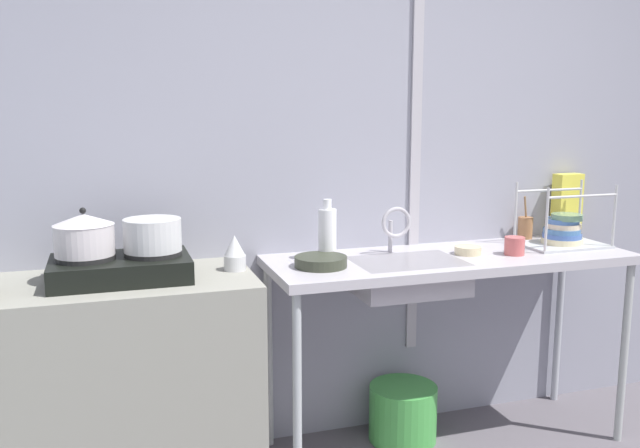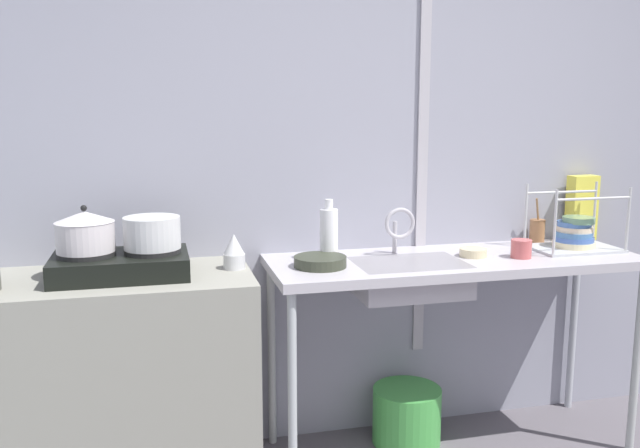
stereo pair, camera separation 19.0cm
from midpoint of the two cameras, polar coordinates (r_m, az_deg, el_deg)
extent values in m
cube|color=#9494A2|center=(3.21, 9.03, 4.78)|extent=(4.75, 0.10, 2.53)
cube|color=#AFAAB1|center=(3.17, 10.48, 6.97)|extent=(0.05, 0.01, 2.02)
cube|color=gray|center=(2.84, -15.56, -13.22)|extent=(1.14, 0.55, 0.90)
cube|color=#AFAAB1|center=(3.02, 13.23, -3.15)|extent=(1.65, 0.55, 0.04)
cylinder|color=#A9AEB0|center=(2.69, -0.29, -14.61)|extent=(0.04, 0.04, 0.86)
cylinder|color=#A9ADAB|center=(3.40, 26.86, -10.42)|extent=(0.04, 0.04, 0.86)
cylinder|color=#ABAEAE|center=(3.11, -2.37, -11.12)|extent=(0.04, 0.04, 0.86)
cylinder|color=#ABAEB6|center=(3.74, 22.16, -8.24)|extent=(0.04, 0.04, 0.86)
cube|color=black|center=(2.68, -14.70, -3.46)|extent=(0.51, 0.33, 0.09)
cylinder|color=black|center=(2.68, -17.39, -2.46)|extent=(0.22, 0.22, 0.02)
cylinder|color=black|center=(2.67, -12.10, -2.25)|extent=(0.22, 0.22, 0.02)
cylinder|color=silver|center=(2.66, -17.46, -1.06)|extent=(0.22, 0.22, 0.12)
cone|color=silver|center=(2.65, -17.55, 0.60)|extent=(0.22, 0.22, 0.04)
sphere|color=black|center=(2.65, -17.59, 1.28)|extent=(0.02, 0.02, 0.02)
cylinder|color=silver|center=(2.66, -12.16, -0.74)|extent=(0.22, 0.22, 0.12)
cylinder|color=silver|center=(2.74, -5.35, -3.20)|extent=(0.09, 0.09, 0.06)
cone|color=silver|center=(2.72, -5.38, -1.72)|extent=(0.08, 0.08, 0.08)
cube|color=#AFAAB1|center=(2.90, 9.47, -4.58)|extent=(0.47, 0.33, 0.14)
cylinder|color=#AFAAB1|center=(3.04, 8.17, -1.12)|extent=(0.02, 0.02, 0.15)
torus|color=#AFAAB1|center=(2.98, 8.65, 0.04)|extent=(0.14, 0.02, 0.14)
cylinder|color=#313628|center=(2.76, 1.99, -3.23)|extent=(0.22, 0.22, 0.04)
cylinder|color=#B8B8B8|center=(3.12, 21.06, 0.01)|extent=(0.01, 0.01, 0.30)
cylinder|color=#B8B8B8|center=(3.34, 26.28, 0.27)|extent=(0.01, 0.01, 0.30)
cylinder|color=#B8B8B8|center=(3.31, 18.72, 0.69)|extent=(0.01, 0.01, 0.30)
cylinder|color=#B8B8B8|center=(3.53, 23.80, 0.90)|extent=(0.01, 0.01, 0.30)
cylinder|color=#B8B8B8|center=(3.21, 23.89, 1.98)|extent=(0.37, 0.01, 0.01)
cylinder|color=#B8B8B8|center=(3.40, 21.45, 2.54)|extent=(0.37, 0.01, 0.01)
cube|color=#B0B4B8|center=(3.35, 22.36, -1.94)|extent=(0.39, 0.26, 0.01)
cylinder|color=beige|center=(3.35, 22.34, -1.58)|extent=(0.19, 0.19, 0.03)
cylinder|color=#4566AE|center=(3.34, 22.33, -1.22)|extent=(0.18, 0.18, 0.03)
cylinder|color=teal|center=(3.33, 22.32, -0.83)|extent=(0.17, 0.17, 0.03)
cylinder|color=beige|center=(3.34, 22.42, -0.42)|extent=(0.16, 0.16, 0.03)
cylinder|color=#486EAD|center=(3.33, 22.39, -0.03)|extent=(0.15, 0.15, 0.03)
cylinder|color=slate|center=(3.32, 22.73, 0.32)|extent=(0.14, 0.14, 0.03)
cylinder|color=#BC5453|center=(3.08, 18.48, -2.02)|extent=(0.09, 0.09, 0.08)
cylinder|color=beige|center=(3.05, 14.67, -2.38)|extent=(0.12, 0.12, 0.04)
cylinder|color=white|center=(2.86, 2.66, -0.94)|extent=(0.08, 0.08, 0.22)
cylinder|color=white|center=(2.84, 2.68, 1.69)|extent=(0.04, 0.04, 0.04)
cube|color=yellow|center=(3.58, 22.84, 1.27)|extent=(0.15, 0.08, 0.32)
cylinder|color=#9C6740|center=(3.46, 19.53, -0.56)|extent=(0.07, 0.07, 0.11)
cylinder|color=olive|center=(3.45, 19.60, 0.60)|extent=(0.05, 0.03, 0.18)
cylinder|color=green|center=(3.27, 9.12, -15.83)|extent=(0.32, 0.32, 0.26)
camera|label=1|loc=(0.09, -88.03, 0.34)|focal=37.54mm
camera|label=2|loc=(0.09, 91.97, -0.34)|focal=37.54mm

